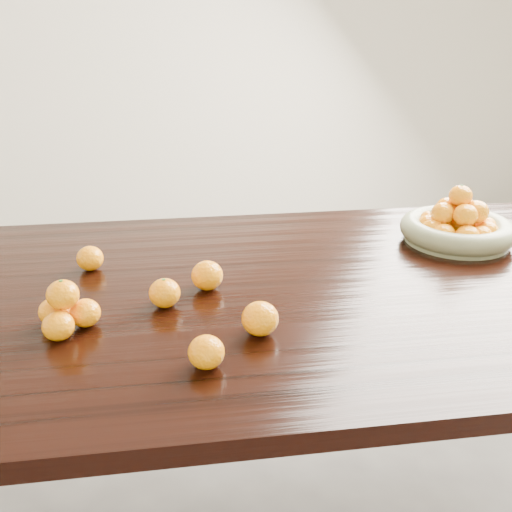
{
  "coord_description": "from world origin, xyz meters",
  "views": [
    {
      "loc": [
        -0.2,
        -1.14,
        1.3
      ],
      "look_at": [
        -0.04,
        -0.02,
        0.83
      ],
      "focal_mm": 40.0,
      "sensor_mm": 36.0,
      "label": 1
    }
  ],
  "objects": [
    {
      "name": "wall_back",
      "position": [
        0.0,
        2.5,
        1.35
      ],
      "size": [
        5.0,
        0.04,
        2.7
      ],
      "primitive_type": "cube",
      "color": "silver",
      "rests_on": "ground"
    },
    {
      "name": "fruit_bowl",
      "position": [
        0.54,
        0.19,
        0.79
      ],
      "size": [
        0.3,
        0.3,
        0.15
      ],
      "rotation": [
        0.0,
        0.0,
        0.28
      ],
      "color": "gray",
      "rests_on": "dining_table"
    },
    {
      "name": "orange_pyramid",
      "position": [
        -0.42,
        -0.14,
        0.79
      ],
      "size": [
        0.12,
        0.12,
        0.1
      ],
      "rotation": [
        0.0,
        0.0,
        -0.23
      ],
      "color": "orange",
      "rests_on": "dining_table"
    },
    {
      "name": "loose_orange_3",
      "position": [
        -0.41,
        0.14,
        0.78
      ],
      "size": [
        0.06,
        0.06,
        0.06
      ],
      "primitive_type": "ellipsoid",
      "color": "orange",
      "rests_on": "dining_table"
    },
    {
      "name": "loose_orange_4",
      "position": [
        -0.14,
        -0.0,
        0.78
      ],
      "size": [
        0.07,
        0.07,
        0.07
      ],
      "primitive_type": "ellipsoid",
      "color": "orange",
      "rests_on": "dining_table"
    },
    {
      "name": "loose_orange_0",
      "position": [
        -0.23,
        -0.07,
        0.78
      ],
      "size": [
        0.07,
        0.07,
        0.06
      ],
      "primitive_type": "ellipsoid",
      "color": "orange",
      "rests_on": "dining_table"
    },
    {
      "name": "loose_orange_1",
      "position": [
        -0.16,
        -0.31,
        0.78
      ],
      "size": [
        0.06,
        0.06,
        0.06
      ],
      "primitive_type": "ellipsoid",
      "color": "orange",
      "rests_on": "dining_table"
    },
    {
      "name": "loose_orange_2",
      "position": [
        -0.06,
        -0.21,
        0.78
      ],
      "size": [
        0.07,
        0.07,
        0.07
      ],
      "primitive_type": "ellipsoid",
      "color": "orange",
      "rests_on": "dining_table"
    },
    {
      "name": "dining_table",
      "position": [
        0.0,
        0.0,
        0.66
      ],
      "size": [
        2.0,
        1.0,
        0.75
      ],
      "color": "black",
      "rests_on": "ground"
    }
  ]
}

